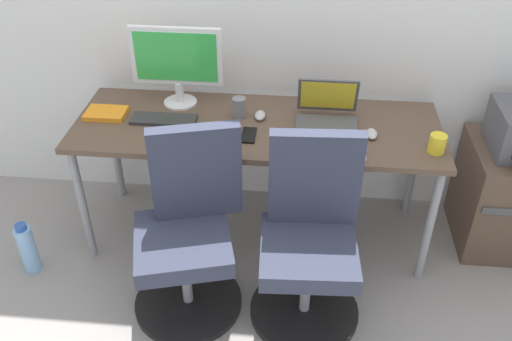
% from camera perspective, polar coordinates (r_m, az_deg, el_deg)
% --- Properties ---
extents(ground_plane, '(5.28, 5.28, 0.00)m').
position_cam_1_polar(ground_plane, '(3.27, 0.08, -6.31)').
color(ground_plane, gray).
extents(desk, '(1.89, 0.66, 0.73)m').
position_cam_1_polar(desk, '(2.87, 0.10, 3.75)').
color(desk, brown).
rests_on(desk, ground).
extents(office_chair_left, '(0.54, 0.54, 0.94)m').
position_cam_1_polar(office_chair_left, '(2.64, -7.02, -6.50)').
color(office_chair_left, black).
rests_on(office_chair_left, ground).
extents(office_chair_right, '(0.54, 0.54, 0.94)m').
position_cam_1_polar(office_chair_right, '(2.59, 5.57, -7.30)').
color(office_chair_right, black).
rests_on(office_chair_right, ground).
extents(side_cabinet, '(0.51, 0.52, 0.60)m').
position_cam_1_polar(side_cabinet, '(3.35, 24.82, -2.38)').
color(side_cabinet, brown).
rests_on(side_cabinet, ground).
extents(water_bottle_on_floor, '(0.09, 0.09, 0.31)m').
position_cam_1_polar(water_bottle_on_floor, '(3.19, -22.63, -7.45)').
color(water_bottle_on_floor, '#8CBFF2').
rests_on(water_bottle_on_floor, ground).
extents(desktop_monitor, '(0.48, 0.18, 0.43)m').
position_cam_1_polar(desktop_monitor, '(2.96, -8.23, 11.20)').
color(desktop_monitor, silver).
rests_on(desktop_monitor, desk).
extents(open_laptop, '(0.31, 0.29, 0.22)m').
position_cam_1_polar(open_laptop, '(2.84, 7.38, 5.83)').
color(open_laptop, '#4C4C51').
rests_on(open_laptop, desk).
extents(keyboard_by_monitor, '(0.34, 0.12, 0.02)m').
position_cam_1_polar(keyboard_by_monitor, '(2.90, -9.55, 5.25)').
color(keyboard_by_monitor, '#2D2D2D').
rests_on(keyboard_by_monitor, desk).
extents(keyboard_by_laptop, '(0.34, 0.12, 0.02)m').
position_cam_1_polar(keyboard_by_laptop, '(2.63, 7.61, 1.97)').
color(keyboard_by_laptop, silver).
rests_on(keyboard_by_laptop, desk).
extents(mouse_by_monitor, '(0.06, 0.10, 0.03)m').
position_cam_1_polar(mouse_by_monitor, '(2.89, 0.42, 5.74)').
color(mouse_by_monitor, '#B7B7B7').
rests_on(mouse_by_monitor, desk).
extents(mouse_by_laptop, '(0.06, 0.10, 0.03)m').
position_cam_1_polar(mouse_by_laptop, '(2.79, 11.91, 3.75)').
color(mouse_by_laptop, '#B7B7B7').
rests_on(mouse_by_laptop, desk).
extents(coffee_mug, '(0.08, 0.08, 0.09)m').
position_cam_1_polar(coffee_mug, '(2.73, 18.31, 2.66)').
color(coffee_mug, yellow).
rests_on(coffee_mug, desk).
extents(pen_cup, '(0.07, 0.07, 0.10)m').
position_cam_1_polar(pen_cup, '(2.89, -1.77, 6.57)').
color(pen_cup, slate).
rests_on(pen_cup, desk).
extents(phone_near_monitor, '(0.07, 0.14, 0.01)m').
position_cam_1_polar(phone_near_monitor, '(2.74, -0.76, 3.69)').
color(phone_near_monitor, black).
rests_on(phone_near_monitor, desk).
extents(phone_near_laptop, '(0.07, 0.14, 0.01)m').
position_cam_1_polar(phone_near_laptop, '(2.73, 2.73, 3.59)').
color(phone_near_laptop, black).
rests_on(phone_near_laptop, desk).
extents(notebook, '(0.21, 0.15, 0.03)m').
position_cam_1_polar(notebook, '(3.02, -15.30, 5.75)').
color(notebook, orange).
rests_on(notebook, desk).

